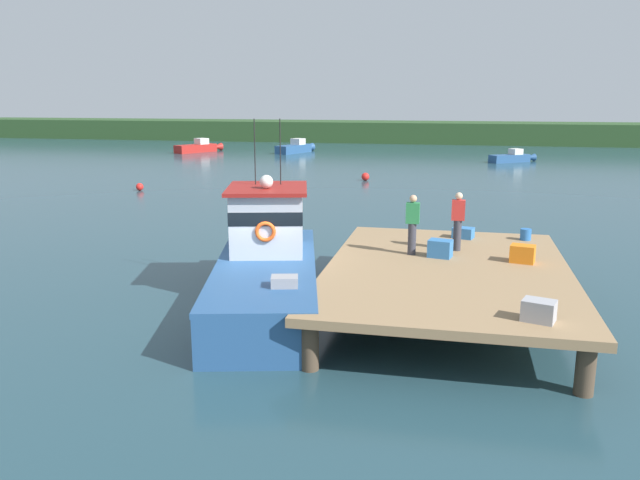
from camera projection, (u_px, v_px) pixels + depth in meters
ground_plane at (265, 300)px, 17.16m from camera, size 200.00×200.00×0.00m
dock at (447, 272)px, 15.93m from camera, size 6.00×9.00×1.20m
main_fishing_boat at (267, 264)px, 16.93m from camera, size 4.36×9.95×4.80m
crate_stack_mid_dock at (440, 249)px, 16.84m from camera, size 0.68×0.56×0.47m
crate_single_far at (539, 311)px, 12.04m from camera, size 0.71×0.60×0.41m
crate_single_by_cleat at (463, 233)px, 19.13m from camera, size 0.70×0.59×0.32m
crate_stack_near_edge at (523, 254)px, 16.31m from camera, size 0.68×0.56×0.45m
bait_bucket at (526, 234)px, 18.85m from camera, size 0.32×0.32×0.34m
deckhand_by_the_boat at (412, 223)px, 17.00m from camera, size 0.36×0.22×1.63m
deckhand_further_back at (458, 220)px, 17.44m from camera, size 0.36×0.22×1.63m
moored_boat_off_the_point at (199, 147)px, 62.35m from camera, size 3.59×5.08×1.34m
moored_boat_mid_harbor at (296, 148)px, 61.77m from camera, size 2.94×5.35×1.36m
moored_boat_near_channel at (512, 158)px, 52.93m from camera, size 4.07×3.20×1.11m
mooring_buoy_outer at (140, 187)px, 37.01m from camera, size 0.43×0.43×0.43m
mooring_buoy_channel_marker at (365, 177)px, 41.34m from camera, size 0.52×0.52×0.52m
far_shoreline at (417, 132)px, 75.97m from camera, size 120.00×8.00×2.40m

